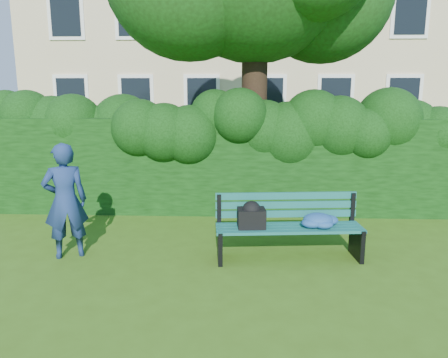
{
  "coord_description": "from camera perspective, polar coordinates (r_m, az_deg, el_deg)",
  "views": [
    {
      "loc": [
        0.28,
        -6.06,
        2.36
      ],
      "look_at": [
        0.0,
        0.6,
        0.95
      ],
      "focal_mm": 35.0,
      "sensor_mm": 36.0,
      "label": 1
    }
  ],
  "objects": [
    {
      "name": "apartment_building",
      "position": [
        20.38,
        1.71,
        22.23
      ],
      "size": [
        16.0,
        8.08,
        12.0
      ],
      "color": "tan",
      "rests_on": "ground"
    },
    {
      "name": "park_bench",
      "position": [
        6.15,
        8.39,
        -5.73
      ],
      "size": [
        2.06,
        0.73,
        0.89
      ],
      "rotation": [
        0.0,
        0.0,
        0.09
      ],
      "color": "#10514F",
      "rests_on": "ground"
    },
    {
      "name": "ground",
      "position": [
        6.51,
        -0.22,
        -9.31
      ],
      "size": [
        80.0,
        80.0,
        0.0
      ],
      "primitive_type": "plane",
      "color": "#385B14",
      "rests_on": "ground"
    },
    {
      "name": "man_reading",
      "position": [
        6.44,
        -20.02,
        -2.7
      ],
      "size": [
        0.7,
        0.6,
        1.62
      ],
      "primitive_type": "imported",
      "rotation": [
        0.0,
        0.0,
        3.58
      ],
      "color": "navy",
      "rests_on": "ground"
    },
    {
      "name": "hedge",
      "position": [
        8.4,
        0.46,
        1.93
      ],
      "size": [
        10.0,
        1.0,
        1.8
      ],
      "color": "black",
      "rests_on": "ground"
    }
  ]
}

